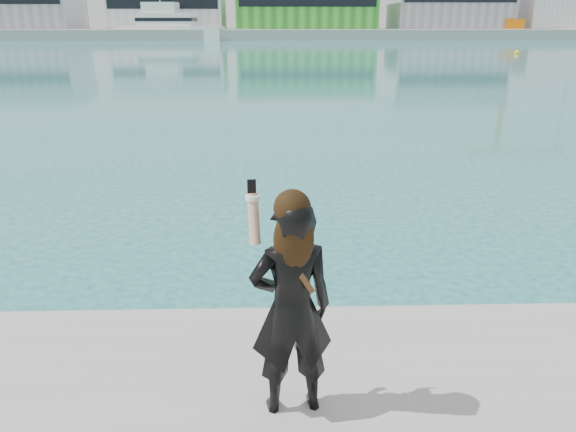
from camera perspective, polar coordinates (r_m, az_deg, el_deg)
name	(u,v)px	position (r m, az deg, el deg)	size (l,w,h in m)	color
far_quay	(269,33)	(133.65, -1.90, 18.07)	(320.00, 40.00, 2.00)	#9E9E99
warehouse_grey_left	(15,1)	(142.70, -25.99, 19.06)	(26.52, 16.36, 11.50)	gray
warehouse_white	(169,6)	(133.48, -12.04, 20.16)	(24.48, 15.35, 9.50)	silver
warehouse_green	(306,3)	(131.92, 1.79, 20.77)	(30.60, 16.36, 10.50)	#288E23
ancillary_shed	(550,14)	(143.72, 25.07, 18.06)	(12.00, 10.00, 6.00)	silver
flagpole_left	(85,6)	(130.30, -19.89, 19.43)	(1.28, 0.16, 8.00)	silver
flagpole_right	(375,6)	(126.62, 8.80, 20.32)	(1.28, 0.16, 8.00)	silver
motor_yacht	(170,26)	(118.90, -11.93, 18.34)	(20.29, 7.88, 9.22)	white
buoy_near	(517,54)	(69.02, 22.21, 14.98)	(0.50, 0.50, 0.50)	#FFF40D
woman	(291,303)	(3.64, 0.34, -8.78)	(0.59, 0.43, 1.58)	black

